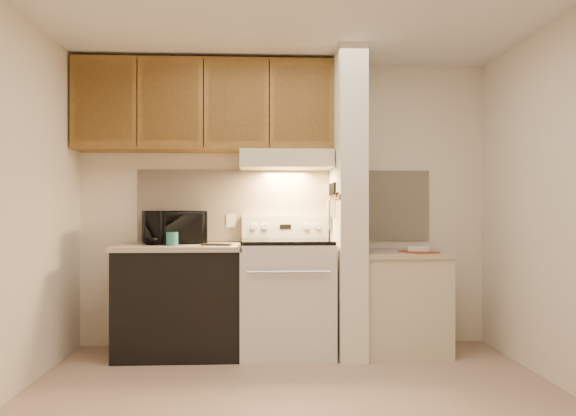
{
  "coord_description": "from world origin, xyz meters",
  "views": [
    {
      "loc": [
        -0.23,
        -3.51,
        1.21
      ],
      "look_at": [
        -0.01,
        0.75,
        1.21
      ],
      "focal_mm": 35.0,
      "sensor_mm": 36.0,
      "label": 1
    }
  ],
  "objects": [
    {
      "name": "range_knob_right_inner",
      "position": [
        0.18,
        1.4,
        1.05
      ],
      "size": [
        0.05,
        0.02,
        0.05
      ],
      "primitive_type": "cylinder",
      "rotation": [
        1.57,
        0.0,
        0.0
      ],
      "color": "silver",
      "rests_on": "range_backguard"
    },
    {
      "name": "left_countertop",
      "position": [
        -0.88,
        1.17,
        0.89
      ],
      "size": [
        1.04,
        0.67,
        0.04
      ],
      "primitive_type": "cube",
      "color": "#BFAF96",
      "rests_on": "dishwasher_front"
    },
    {
      "name": "range_knob_left_outer",
      "position": [
        -0.28,
        1.4,
        1.05
      ],
      "size": [
        0.05,
        0.02,
        0.05
      ],
      "primitive_type": "cylinder",
      "rotation": [
        1.57,
        0.0,
        0.0
      ],
      "color": "silver",
      "rests_on": "range_backguard"
    },
    {
      "name": "knife_handle_a",
      "position": [
        0.38,
        0.95,
        1.37
      ],
      "size": [
        0.02,
        0.02,
        0.1
      ],
      "primitive_type": "cylinder",
      "color": "black",
      "rests_on": "knife_strip"
    },
    {
      "name": "cooktop",
      "position": [
        0.0,
        1.16,
        0.94
      ],
      "size": [
        0.74,
        0.64,
        0.03
      ],
      "primitive_type": "cube",
      "color": "black",
      "rests_on": "range_body"
    },
    {
      "name": "backsplash",
      "position": [
        0.0,
        1.49,
        1.24
      ],
      "size": [
        2.6,
        0.02,
        0.63
      ],
      "primitive_type": "cube",
      "color": "beige",
      "rests_on": "wall_back"
    },
    {
      "name": "knife_strip",
      "position": [
        0.39,
        1.1,
        1.32
      ],
      "size": [
        0.02,
        0.42,
        0.04
      ],
      "primitive_type": "cube",
      "color": "black",
      "rests_on": "partition_pillar"
    },
    {
      "name": "floor",
      "position": [
        0.0,
        0.0,
        0.0
      ],
      "size": [
        3.6,
        3.6,
        0.0
      ],
      "primitive_type": "plane",
      "color": "tan",
      "rests_on": "ground"
    },
    {
      "name": "right_cab_base",
      "position": [
        0.97,
        1.15,
        0.4
      ],
      "size": [
        0.7,
        0.6,
        0.81
      ],
      "primitive_type": "cube",
      "color": "beige",
      "rests_on": "floor"
    },
    {
      "name": "cab_gap_a",
      "position": [
        -1.23,
        1.16,
        2.08
      ],
      "size": [
        0.01,
        0.01,
        0.73
      ],
      "primitive_type": "cube",
      "color": "black",
      "rests_on": "upper_cabinets"
    },
    {
      "name": "upper_cabinets",
      "position": [
        -0.69,
        1.32,
        2.08
      ],
      "size": [
        2.18,
        0.33,
        0.77
      ],
      "primitive_type": "cube",
      "color": "brown",
      "rests_on": "wall_back"
    },
    {
      "name": "knife_blade_d",
      "position": [
        0.38,
        1.17,
        1.22
      ],
      "size": [
        0.01,
        0.04,
        0.16
      ],
      "primitive_type": "cube",
      "color": "silver",
      "rests_on": "knife_strip"
    },
    {
      "name": "cab_door_c",
      "position": [
        -0.42,
        1.17,
        2.08
      ],
      "size": [
        0.46,
        0.01,
        0.63
      ],
      "primitive_type": "cube",
      "color": "brown",
      "rests_on": "upper_cabinets"
    },
    {
      "name": "knife_handle_c",
      "position": [
        0.38,
        1.1,
        1.37
      ],
      "size": [
        0.02,
        0.02,
        0.1
      ],
      "primitive_type": "cylinder",
      "color": "black",
      "rests_on": "knife_strip"
    },
    {
      "name": "pillar_trim",
      "position": [
        0.39,
        1.15,
        1.3
      ],
      "size": [
        0.01,
        0.7,
        0.04
      ],
      "primitive_type": "cube",
      "color": "brown",
      "rests_on": "partition_pillar"
    },
    {
      "name": "teal_jar",
      "position": [
        -0.93,
        1.06,
        0.96
      ],
      "size": [
        0.12,
        0.12,
        0.11
      ],
      "primitive_type": "cylinder",
      "rotation": [
        0.0,
        0.0,
        -0.32
      ],
      "color": "#277170",
      "rests_on": "left_countertop"
    },
    {
      "name": "knife_blade_a",
      "position": [
        0.38,
        0.95,
        1.22
      ],
      "size": [
        0.01,
        0.03,
        0.16
      ],
      "primitive_type": "cube",
      "color": "silver",
      "rests_on": "knife_strip"
    },
    {
      "name": "range_body",
      "position": [
        0.0,
        1.16,
        0.46
      ],
      "size": [
        0.76,
        0.65,
        0.92
      ],
      "primitive_type": "cube",
      "color": "silver",
      "rests_on": "floor"
    },
    {
      "name": "range_display",
      "position": [
        0.0,
        1.4,
        1.05
      ],
      "size": [
        0.1,
        0.01,
        0.04
      ],
      "primitive_type": "cube",
      "color": "black",
      "rests_on": "range_backguard"
    },
    {
      "name": "range_hood",
      "position": [
        0.0,
        1.28,
        1.62
      ],
      "size": [
        0.78,
        0.44,
        0.15
      ],
      "primitive_type": "cube",
      "color": "beige",
      "rests_on": "upper_cabinets"
    },
    {
      "name": "knife_blade_b",
      "position": [
        0.38,
        1.03,
        1.21
      ],
      "size": [
        0.01,
        0.04,
        0.18
      ],
      "primitive_type": "cube",
      "color": "silver",
      "rests_on": "knife_strip"
    },
    {
      "name": "right_countertop",
      "position": [
        0.97,
        1.15,
        0.83
      ],
      "size": [
        0.74,
        0.64,
        0.04
      ],
      "primitive_type": "cube",
      "color": "#BFAF96",
      "rests_on": "right_cab_base"
    },
    {
      "name": "wall_right",
      "position": [
        1.8,
        0.0,
        1.25
      ],
      "size": [
        0.02,
        3.0,
        2.5
      ],
      "primitive_type": "cube",
      "color": "white",
      "rests_on": "floor"
    },
    {
      "name": "hood_lip",
      "position": [
        0.0,
        1.07,
        1.58
      ],
      "size": [
        0.78,
        0.04,
        0.06
      ],
      "primitive_type": "cube",
      "color": "beige",
      "rests_on": "range_hood"
    },
    {
      "name": "red_folder",
      "position": [
        1.07,
        1.0,
        0.85
      ],
      "size": [
        0.3,
        0.34,
        0.01
      ],
      "primitive_type": "cube",
      "rotation": [
        0.0,
        0.0,
        0.37
      ],
      "color": "#98341B",
      "rests_on": "right_countertop"
    },
    {
      "name": "outlet",
      "position": [
        -0.48,
        1.48,
        1.1
      ],
      "size": [
        0.08,
        0.01,
        0.12
      ],
      "primitive_type": "cube",
      "color": "beige",
      "rests_on": "backsplash"
    },
    {
      "name": "ceiling",
      "position": [
        0.0,
        0.0,
        2.5
      ],
      "size": [
        3.6,
        3.6,
        0.0
      ],
      "primitive_type": "plane",
      "rotation": [
        3.14,
        0.0,
        0.0
      ],
      "color": "white",
      "rests_on": "wall_back"
    },
    {
      "name": "knife_handle_e",
      "position": [
        0.38,
        1.26,
        1.37
      ],
      "size": [
        0.02,
        0.02,
        0.1
      ],
      "primitive_type": "cylinder",
      "color": "black",
      "rests_on": "knife_strip"
    },
    {
      "name": "range_knob_right_outer",
      "position": [
        0.28,
        1.4,
        1.05
      ],
      "size": [
        0.05,
        0.02,
        0.05
      ],
      "primitive_type": "cylinder",
      "rotation": [
        1.57,
        0.0,
        0.0
      ],
      "color": "silver",
      "rests_on": "range_backguard"
    },
    {
      "name": "cab_door_b",
      "position": [
        -0.96,
        1.17,
        2.08
      ],
      "size": [
        0.46,
        0.01,
        0.63
      ],
      "primitive_type": "cube",
      "color": "brown",
      "rests_on": "upper_cabinets"
    },
    {
      "name": "oven_mitt",
      "position": [
        0.38,
        1.32,
        1.15
      ],
      "size": [
        0.03,
        0.1,
        0.25
      ],
      "primitive_type": "cube",
      "color": "slate",
      "rests_on": "partition_pillar"
    },
    {
      "name": "knife_blade_e",
      "position": [
        0.38,
        1.25,
        1.21
      ],
      "size": [
        0.01,
        0.04,
        0.18
      ],
      "primitive_type": "cube",
      "color": "silver",
      "rests_on": "knife_strip"
    },
    {
      "name": "cab_door_a",
      "position": [
        -1.51,
        1.17,
        2.08
      ],
      "size": [
        0.46,
        0.01,
        0.63
      ],
      "primitive_type": "cube",
      "color": "brown",
      "rests_on": "upper_cabinets"
    },
    {
      "name": "cab_gap_c",
      "position": [
        -0.14,
        1.16,
        2.08
      ],
      "size": [
        0.01,
        0.01,
        0.73
      ],
      "primitive_type": "cube",
      "color": "black",
      "rests_on": "upper_cabinets"
    },
    {
      "name": "wall_back",
      "position": [
        0.0,
        1.5,
        1.25
      ],
      "size": [
        3.6,
        2.5,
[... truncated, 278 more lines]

